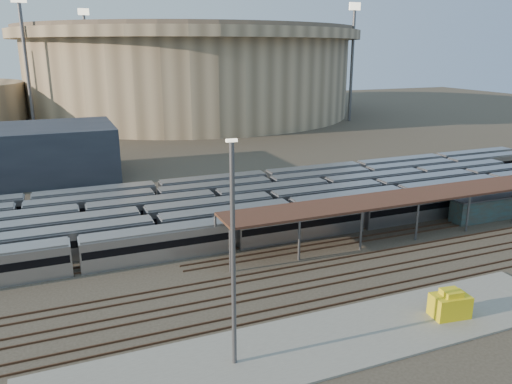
{
  "coord_description": "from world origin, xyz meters",
  "views": [
    {
      "loc": [
        -24.76,
        -47.42,
        24.29
      ],
      "look_at": [
        -0.55,
        12.0,
        5.68
      ],
      "focal_mm": 35.0,
      "sensor_mm": 36.0,
      "label": 1
    }
  ],
  "objects": [
    {
      "name": "apron",
      "position": [
        -5.0,
        -15.0,
        0.1
      ],
      "size": [
        50.0,
        9.0,
        0.2
      ],
      "primitive_type": "cube",
      "color": "gray",
      "rests_on": "ground"
    },
    {
      "name": "floodlight_3",
      "position": [
        -10.0,
        160.0,
        20.65
      ],
      "size": [
        4.0,
        1.0,
        38.4
      ],
      "color": "#505155",
      "rests_on": "ground"
    },
    {
      "name": "stadium",
      "position": [
        25.0,
        140.0,
        16.47
      ],
      "size": [
        124.0,
        124.0,
        32.5
      ],
      "color": "tan",
      "rests_on": "ground"
    },
    {
      "name": "subway_trains",
      "position": [
        2.5,
        18.5,
        1.8
      ],
      "size": [
        125.48,
        23.9,
        3.6
      ],
      "color": "#A4A5A9",
      "rests_on": "ground"
    },
    {
      "name": "yard_light_pole",
      "position": [
        -13.38,
        -14.98,
        9.27
      ],
      "size": [
        0.82,
        0.36,
        17.97
      ],
      "color": "#505155",
      "rests_on": "apron"
    },
    {
      "name": "empty_tracks",
      "position": [
        0.0,
        -5.0,
        0.09
      ],
      "size": [
        170.0,
        9.62,
        0.18
      ],
      "color": "#4C3323",
      "rests_on": "ground"
    },
    {
      "name": "floodlight_2",
      "position": [
        70.0,
        100.0,
        20.65
      ],
      "size": [
        4.0,
        1.0,
        38.4
      ],
      "color": "#505155",
      "rests_on": "ground"
    },
    {
      "name": "ground",
      "position": [
        0.0,
        0.0,
        0.0
      ],
      "size": [
        420.0,
        420.0,
        0.0
      ],
      "primitive_type": "plane",
      "color": "#383026",
      "rests_on": "ground"
    },
    {
      "name": "teal_boxcar",
      "position": [
        33.75,
        4.0,
        1.59
      ],
      "size": [
        13.68,
        2.99,
        3.18
      ],
      "primitive_type": "cube",
      "rotation": [
        0.0,
        0.0,
        -0.03
      ],
      "color": "#204C52",
      "rests_on": "ground"
    },
    {
      "name": "yellow_equipment",
      "position": [
        7.56,
        -15.8,
        1.27
      ],
      "size": [
        3.65,
        2.54,
        2.13
      ],
      "primitive_type": "cube",
      "rotation": [
        0.0,
        0.0,
        -0.13
      ],
      "color": "gold",
      "rests_on": "apron"
    },
    {
      "name": "floodlight_0",
      "position": [
        -30.0,
        110.0,
        20.65
      ],
      "size": [
        4.0,
        1.0,
        38.4
      ],
      "color": "#505155",
      "rests_on": "ground"
    },
    {
      "name": "inspection_shed",
      "position": [
        22.0,
        4.0,
        4.98
      ],
      "size": [
        60.3,
        6.0,
        5.3
      ],
      "color": "#505155",
      "rests_on": "ground"
    }
  ]
}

